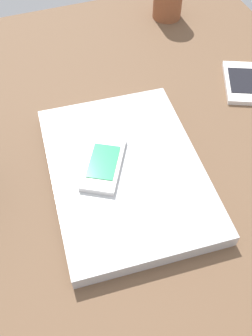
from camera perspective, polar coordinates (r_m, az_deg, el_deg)
desk_surface at (r=56.52cm, az=6.43°, el=-7.15°), size 120.00×80.00×3.00cm
laptop_closed at (r=57.36cm, az=-0.00°, el=-0.49°), size 32.32×24.57×2.38cm
cell_phone_on_laptop at (r=56.25cm, az=-3.43°, el=0.70°), size 11.67×9.66×1.04cm
cell_phone_on_desk at (r=76.23cm, az=17.20°, el=12.33°), size 13.21×10.41×1.05cm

